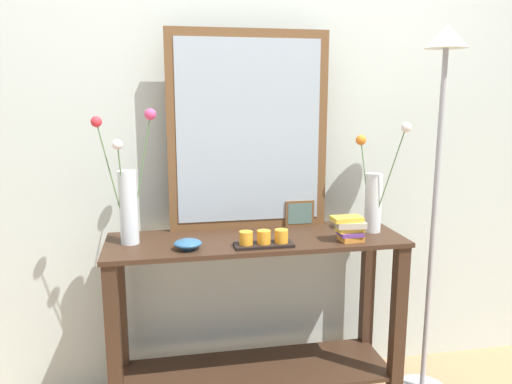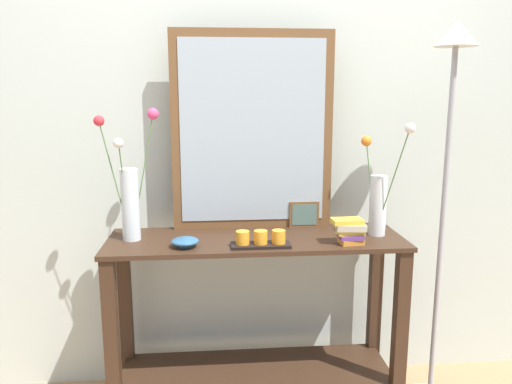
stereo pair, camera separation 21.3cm
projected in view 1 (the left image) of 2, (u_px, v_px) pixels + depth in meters
The scene contains 10 objects.
wall_back at pixel (243, 112), 2.38m from camera, with size 6.40×0.08×2.70m, color beige.
console_table at pixel (256, 309), 2.23m from camera, with size 1.28×0.41×0.82m.
mirror_leaning at pixel (248, 132), 2.25m from camera, with size 0.73×0.03×0.90m.
tall_vase_left at pixel (128, 197), 2.05m from camera, with size 0.25×0.16×0.56m.
vase_right at pixel (374, 195), 2.23m from camera, with size 0.17×0.22×0.50m.
candle_tray at pixel (264, 240), 2.04m from camera, with size 0.24×0.09×0.07m.
picture_frame_small at pixel (300, 213), 2.35m from camera, with size 0.14×0.01×0.12m.
decorative_bowl at pixel (188, 244), 2.00m from camera, with size 0.11×0.11×0.04m.
book_stack at pixel (350, 228), 2.11m from camera, with size 0.14×0.09×0.11m.
floor_lamp at pixel (438, 155), 2.22m from camera, with size 0.24×0.24×1.73m.
Camera 1 is at (-0.40, -2.05, 1.43)m, focal length 34.97 mm.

